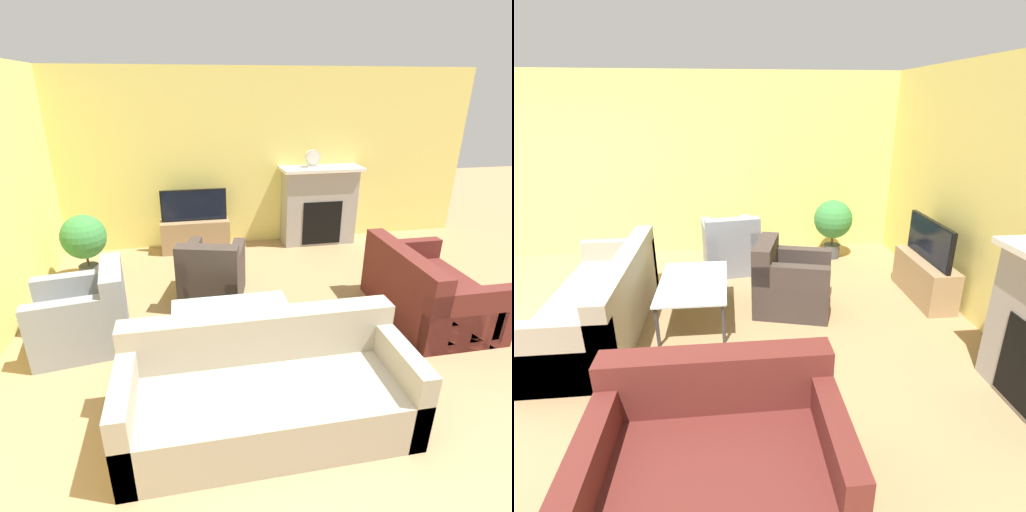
{
  "view_description": "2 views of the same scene",
  "coord_description": "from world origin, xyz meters",
  "views": [
    {
      "loc": [
        -0.69,
        -1.46,
        2.42
      ],
      "look_at": [
        0.03,
        2.42,
        0.74
      ],
      "focal_mm": 28.0,
      "sensor_mm": 36.0,
      "label": 1
    },
    {
      "loc": [
        3.68,
        2.19,
        2.26
      ],
      "look_at": [
        0.01,
        2.58,
        0.84
      ],
      "focal_mm": 28.0,
      "sensor_mm": 36.0,
      "label": 2
    }
  ],
  "objects": [
    {
      "name": "armchair_by_window",
      "position": [
        -1.74,
        2.19,
        0.3
      ],
      "size": [
        0.97,
        0.84,
        0.82
      ],
      "rotation": [
        0.0,
        0.0,
        -1.43
      ],
      "color": "gray",
      "rests_on": "ground_plane"
    },
    {
      "name": "couch_loveseat",
      "position": [
        1.91,
        2.08,
        0.29
      ],
      "size": [
        0.96,
        1.45,
        0.82
      ],
      "rotation": [
        0.0,
        0.0,
        1.57
      ],
      "color": "#5B231E",
      "rests_on": "ground_plane"
    },
    {
      "name": "couch_sectional",
      "position": [
        -0.18,
        0.84,
        0.29
      ],
      "size": [
        2.14,
        0.87,
        0.82
      ],
      "color": "#9E937F",
      "rests_on": "ground_plane"
    },
    {
      "name": "wall_back",
      "position": [
        0.0,
        4.82,
        1.35
      ],
      "size": [
        8.08,
        0.06,
        2.7
      ],
      "color": "#EADB72",
      "rests_on": "ground_plane"
    },
    {
      "name": "coffee_table",
      "position": [
        -0.32,
        1.77,
        0.41
      ],
      "size": [
        1.13,
        0.72,
        0.45
      ],
      "color": "#333338",
      "rests_on": "ground_plane"
    },
    {
      "name": "mantel_clock",
      "position": [
        1.33,
        4.57,
        1.39
      ],
      "size": [
        0.24,
        0.07,
        0.27
      ],
      "color": "beige",
      "rests_on": "fireplace"
    },
    {
      "name": "tv",
      "position": [
        -0.55,
        4.53,
        0.74
      ],
      "size": [
        1.0,
        0.06,
        0.49
      ],
      "color": "black",
      "rests_on": "tv_stand"
    },
    {
      "name": "armchair_accent",
      "position": [
        -0.42,
        2.85,
        0.3
      ],
      "size": [
        0.88,
        0.98,
        0.82
      ],
      "rotation": [
        0.0,
        0.0,
        2.88
      ],
      "color": "#3D332D",
      "rests_on": "ground_plane"
    },
    {
      "name": "tv_stand",
      "position": [
        -0.55,
        4.53,
        0.25
      ],
      "size": [
        1.06,
        0.35,
        0.5
      ],
      "color": "#997A56",
      "rests_on": "ground_plane"
    },
    {
      "name": "potted_plant",
      "position": [
        -2.02,
        3.75,
        0.58
      ],
      "size": [
        0.58,
        0.58,
        0.9
      ],
      "color": "#47474C",
      "rests_on": "ground_plane"
    },
    {
      "name": "fireplace",
      "position": [
        1.47,
        4.57,
        0.65
      ],
      "size": [
        1.29,
        0.5,
        1.25
      ],
      "color": "#9E9993",
      "rests_on": "ground_plane"
    }
  ]
}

